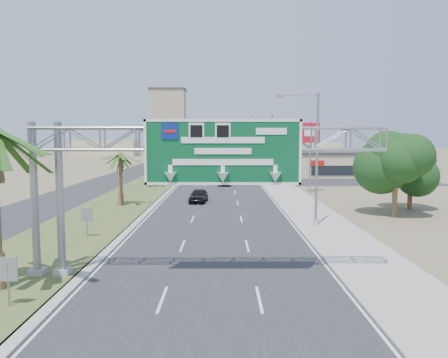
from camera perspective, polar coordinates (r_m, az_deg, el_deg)
name	(u,v)px	position (r m, az deg, el deg)	size (l,w,h in m)	color
road	(221,162)	(120.61, -0.37, 2.17)	(12.00, 300.00, 0.02)	#28282B
sidewalk_right	(252,162)	(120.87, 3.67, 2.18)	(4.00, 300.00, 0.10)	#9E9B93
median_grass	(185,162)	(121.06, -5.11, 2.18)	(7.00, 300.00, 0.12)	#425C28
opposing_road	(160,163)	(121.87, -8.39, 2.15)	(8.00, 300.00, 0.02)	#28282B
sign_gantry	(189,151)	(20.42, -4.55, 3.71)	(16.75, 1.24, 7.50)	gray
palm_row_b	(120,156)	(43.63, -13.40, 2.90)	(3.99, 3.99, 5.95)	brown
palm_row_c	(148,146)	(59.29, -9.87, 4.31)	(3.99, 3.99, 6.75)	brown
palm_row_d	(166,151)	(77.11, -7.60, 3.63)	(3.99, 3.99, 5.45)	brown
palm_row_e	(177,146)	(95.96, -6.13, 4.37)	(3.99, 3.99, 6.15)	brown
palm_row_f	(187,145)	(120.86, -4.89, 4.38)	(3.99, 3.99, 5.75)	brown
streetlight_near	(314,164)	(33.19, 11.69, 1.87)	(3.27, 0.44, 10.00)	gray
streetlight_mid	(270,152)	(62.83, 6.09, 3.52)	(3.27, 0.44, 10.00)	gray
streetlight_far	(253,147)	(98.68, 3.83, 4.18)	(3.27, 0.44, 10.00)	gray
signal_mast	(248,148)	(82.55, 3.12, 4.07)	(10.28, 0.71, 8.00)	gray
store_building	(345,165)	(79.53, 15.56, 1.79)	(18.00, 10.00, 4.00)	#CBB489
oak_near	(396,164)	(39.26, 21.55, 1.89)	(4.50, 4.50, 6.80)	brown
oak_far	(411,169)	(44.14, 23.23, 1.24)	(3.50, 3.50, 5.60)	brown
median_signback_a	(8,273)	(19.12, -26.39, -10.94)	(0.75, 0.08, 2.08)	gray
median_signback_b	(87,217)	(30.27, -17.50, -4.77)	(0.75, 0.08, 2.08)	gray
tower_distant	(168,120)	(262.68, -7.30, 7.64)	(20.00, 16.00, 35.00)	tan
building_distant_left	(106,148)	(176.44, -15.11, 3.95)	(24.00, 14.00, 6.00)	#CBB489
building_distant_right	(309,151)	(153.35, 10.99, 3.67)	(20.00, 12.00, 5.00)	#CBB489
car_left_lane	(199,196)	(45.46, -3.35, -2.19)	(1.64, 4.09, 1.39)	black
car_mid_lane	(225,179)	(61.98, 0.17, -0.06)	(1.72, 4.94, 1.63)	#6A0E09
car_right_lane	(237,172)	(78.15, 1.72, 0.92)	(2.11, 4.58, 1.27)	gray
car_far	(206,167)	(90.23, -2.31, 1.60)	(2.21, 5.42, 1.57)	black
pole_sign_red_near	(310,137)	(53.79, 11.22, 5.43)	(2.40, 0.87, 8.71)	gray
pole_sign_blue	(293,150)	(67.39, 8.98, 3.74)	(2.02, 0.63, 6.76)	gray
pole_sign_red_far	(268,137)	(83.93, 5.71, 5.46)	(2.22, 0.50, 8.70)	gray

